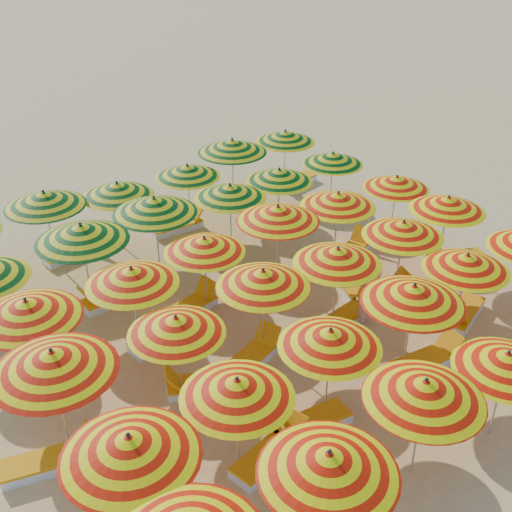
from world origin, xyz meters
The scene contains 50 objects.
ground centered at (0.00, 0.00, 0.00)m, with size 120.00×120.00×0.00m, color #E6B666.
umbrella_1 centered at (-3.55, -5.80, 2.10)m, with size 2.79×2.79×2.38m.
umbrella_2 centered at (-1.06, -5.63, 2.05)m, with size 2.21×2.21×2.33m.
umbrella_3 centered at (0.96, -5.98, 1.90)m, with size 2.42×2.42×2.15m.
umbrella_6 centered at (-5.79, -3.66, 2.13)m, with size 2.96×2.96×2.42m.
umbrella_7 centered at (-3.56, -3.48, 1.97)m, with size 2.27×2.27×2.24m.
umbrella_8 centered at (-1.25, -3.45, 1.96)m, with size 2.68×2.68×2.23m.
umbrella_9 centered at (1.09, -3.58, 2.12)m, with size 2.52×2.52×2.41m.
umbrella_10 centered at (3.40, -3.30, 1.94)m, with size 2.72×2.72×2.20m.
umbrella_12 centered at (-5.93, -1.06, 2.22)m, with size 2.47×2.47×2.52m.
umbrella_13 centered at (-3.37, -1.14, 1.91)m, with size 2.09×2.09×2.18m.
umbrella_14 centered at (-0.97, -0.99, 2.04)m, with size 2.62×2.62×2.32m.
umbrella_15 centered at (1.09, -1.27, 2.02)m, with size 2.85×2.85×2.29m.
umbrella_16 centered at (3.46, -1.29, 1.99)m, with size 2.58×2.58×2.26m.
umbrella_17 centered at (5.60, -1.07, 1.99)m, with size 2.78×2.78×2.26m.
umbrella_18 centered at (-5.64, 1.01, 2.11)m, with size 2.81×2.81×2.40m.
umbrella_19 centered at (-3.25, 0.94, 2.03)m, with size 2.74×2.74×2.31m.
umbrella_20 centered at (-1.02, 1.29, 1.93)m, with size 2.09×2.09×2.19m.
umbrella_21 centered at (1.31, 1.22, 2.11)m, with size 2.51×2.51×2.40m.
umbrella_22 centered at (3.33, 0.98, 2.02)m, with size 2.62×2.62×2.30m.
umbrella_23 centered at (5.80, 0.96, 1.89)m, with size 2.69×2.69×2.15m.
umbrella_25 centered at (-3.36, 3.27, 2.21)m, with size 3.13×3.13×2.51m.
umbrella_26 centered at (-1.09, 3.58, 2.17)m, with size 2.79×2.79×2.47m.
umbrella_27 centered at (1.29, 3.36, 2.00)m, with size 2.68×2.68×2.27m.
umbrella_28 centered at (3.26, 3.48, 1.96)m, with size 2.24×2.24×2.22m.
umbrella_29 centered at (5.65, 3.58, 1.90)m, with size 2.29×2.29×2.15m.
umbrella_31 centered at (-3.25, 5.93, 2.12)m, with size 2.29×2.29×2.41m.
umbrella_32 centered at (-1.19, 5.56, 1.98)m, with size 2.40×2.40×2.25m.
umbrella_33 centered at (1.26, 5.58, 1.93)m, with size 2.48×2.48×2.19m.
umbrella_34 centered at (3.30, 5.98, 2.17)m, with size 2.65×2.65×2.46m.
umbrella_35 centered at (5.64, 5.98, 1.99)m, with size 2.16×2.16×2.26m.
lounger_4 centered at (-2.97, -3.72, 0.15)m, with size 1.81×0.88×0.69m.
lounger_5 centered at (-1.85, -3.60, 0.15)m, with size 1.80×0.85×0.69m.
lounger_6 centered at (1.69, -3.79, 0.15)m, with size 1.81×0.86×0.69m.
lounger_7 centered at (3.90, -3.18, 0.15)m, with size 1.83×1.08×0.69m.
lounger_8 centered at (-6.43, -1.26, 0.15)m, with size 1.83×1.05×0.69m.
lounger_9 centered at (-2.87, -1.25, 0.15)m, with size 1.82×1.25×0.69m.
lounger_10 centered at (-1.48, -1.20, 0.15)m, with size 1.82×1.03×0.69m.
lounger_11 centered at (1.69, -1.37, 0.15)m, with size 1.78×0.75×0.69m.
lounger_12 centered at (2.95, -1.12, 0.15)m, with size 1.83×1.15×0.69m.
lounger_13 centered at (6.10, -1.28, 0.15)m, with size 1.82×1.25×0.69m.
lounger_14 centered at (-2.65, 0.79, 0.15)m, with size 1.79×0.78×0.69m.
lounger_15 centered at (-1.52, 1.43, 0.15)m, with size 1.80×0.84×0.69m.
lounger_16 centered at (3.93, 0.91, 0.15)m, with size 1.82×1.00×0.69m.
lounger_17 centered at (-2.86, 3.10, 0.15)m, with size 1.73×0.58×0.69m.
lounger_18 centered at (6.15, 3.42, 0.15)m, with size 1.83×1.08×0.69m.
lounger_19 centered at (-2.65, 6.09, 0.15)m, with size 1.79×0.80×0.69m.
lounger_20 centered at (0.75, 5.56, 0.15)m, with size 1.78×0.74×0.69m.
lounger_21 centered at (6.14, 5.90, 0.15)m, with size 1.80×0.83×0.69m.
beachgoer_a centered at (1.54, -1.84, 0.79)m, with size 0.58×0.38×1.58m, color tan.
Camera 1 is at (-8.66, -10.50, 9.71)m, focal length 45.00 mm.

